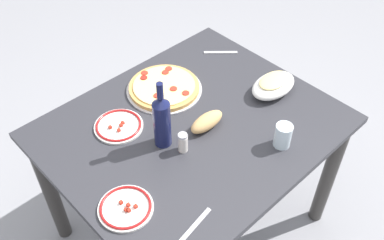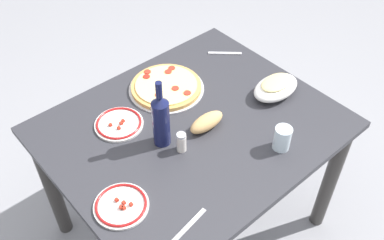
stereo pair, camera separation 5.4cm
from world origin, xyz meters
name	(u,v)px [view 1 (the left image)]	position (x,y,z in m)	size (l,w,h in m)	color
ground_plane	(192,224)	(0.00, 0.00, 0.00)	(8.00, 8.00, 0.00)	gray
dining_table	(192,145)	(0.00, 0.00, 0.63)	(1.17, 0.98, 0.76)	#2D2D33
pepperoni_pizza	(164,87)	(0.07, 0.26, 0.77)	(0.35, 0.35, 0.03)	#B7B7BC
baked_pasta_dish	(273,84)	(0.42, -0.09, 0.80)	(0.24, 0.15, 0.08)	white
wine_bottle	(162,120)	(-0.15, 0.01, 0.88)	(0.07, 0.07, 0.31)	#141942
water_glass	(283,136)	(0.19, -0.33, 0.81)	(0.07, 0.07, 0.10)	silver
side_plate_near	(119,126)	(-0.23, 0.20, 0.76)	(0.21, 0.21, 0.02)	white
side_plate_far	(126,208)	(-0.46, -0.15, 0.76)	(0.20, 0.20, 0.02)	white
bread_loaf	(207,122)	(0.04, -0.05, 0.79)	(0.17, 0.07, 0.06)	tan
spice_shaker	(183,142)	(-0.12, -0.08, 0.80)	(0.04, 0.04, 0.09)	silver
fork_left	(195,225)	(-0.33, -0.36, 0.76)	(0.17, 0.02, 0.01)	#B7B7BC
fork_right	(221,52)	(0.46, 0.28, 0.76)	(0.17, 0.02, 0.01)	#B7B7BC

